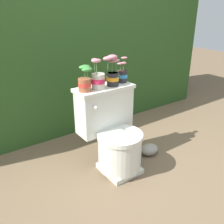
{
  "coord_description": "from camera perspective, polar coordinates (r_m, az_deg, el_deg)",
  "views": [
    {
      "loc": [
        -1.16,
        -1.37,
        1.31
      ],
      "look_at": [
        -0.08,
        0.15,
        0.51
      ],
      "focal_mm": 40.0,
      "sensor_mm": 36.0,
      "label": 1
    }
  ],
  "objects": [
    {
      "name": "potted_plant_midleft",
      "position": [
        1.98,
        -3.22,
        7.56
      ],
      "size": [
        0.11,
        0.11,
        0.24
      ],
      "color": "beige",
      "rests_on": "toilet"
    },
    {
      "name": "ground_plane",
      "position": [
        2.22,
        3.99,
        -12.92
      ],
      "size": [
        12.0,
        12.0,
        0.0
      ],
      "primitive_type": "plane",
      "color": "brown"
    },
    {
      "name": "toilet",
      "position": [
        2.1,
        0.16,
        -4.59
      ],
      "size": [
        0.5,
        0.52,
        0.7
      ],
      "color": "silver",
      "rests_on": "ground"
    },
    {
      "name": "hedge_backdrop",
      "position": [
        3.04,
        -12.69,
        12.64
      ],
      "size": [
        3.65,
        1.02,
        1.55
      ],
      "color": "#284C1E",
      "rests_on": "ground"
    },
    {
      "name": "potted_plant_middle",
      "position": [
        2.05,
        0.05,
        9.01
      ],
      "size": [
        0.14,
        0.11,
        0.25
      ],
      "color": "#262628",
      "rests_on": "toilet"
    },
    {
      "name": "garden_stone",
      "position": [
        2.42,
        8.5,
        -8.45
      ],
      "size": [
        0.18,
        0.14,
        0.1
      ],
      "color": "gray",
      "rests_on": "ground"
    },
    {
      "name": "potted_plant_midright",
      "position": [
        2.16,
        2.3,
        8.62
      ],
      "size": [
        0.11,
        0.09,
        0.21
      ],
      "color": "#262628",
      "rests_on": "toilet"
    },
    {
      "name": "potted_plant_left",
      "position": [
        1.93,
        -6.22,
        7.14
      ],
      "size": [
        0.12,
        0.12,
        0.2
      ],
      "color": "#9E5638",
      "rests_on": "toilet"
    }
  ]
}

